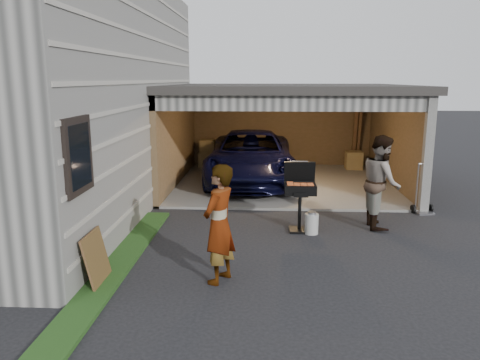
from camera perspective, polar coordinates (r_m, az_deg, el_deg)
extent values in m
plane|color=black|center=(7.85, 1.56, -10.76)|extent=(80.00, 80.00, 0.00)
cube|color=#474744|center=(12.82, -26.14, 9.60)|extent=(7.00, 11.00, 5.50)
cube|color=#193814|center=(7.34, -16.98, -12.78)|extent=(0.50, 8.00, 0.06)
cube|color=#605E59|center=(14.07, 5.33, -0.28)|extent=(6.50, 6.00, 0.06)
cube|color=#4A3B22|center=(16.75, 5.05, 6.31)|extent=(6.50, 0.15, 2.70)
cube|color=#4A3B22|center=(14.33, 18.27, 4.75)|extent=(0.15, 6.00, 2.70)
cube|color=#4A3B22|center=(14.07, -7.64, 5.13)|extent=(0.15, 6.00, 2.70)
cube|color=#2D2B28|center=(13.74, 5.57, 11.07)|extent=(6.80, 6.30, 0.20)
cube|color=#474744|center=(10.83, 6.18, 9.28)|extent=(6.50, 0.16, 0.36)
cube|color=silver|center=(12.05, 5.89, 10.05)|extent=(6.00, 2.40, 0.06)
cube|color=#474744|center=(11.53, 21.90, 2.79)|extent=(0.20, 0.18, 2.70)
cube|color=brown|center=(16.28, -3.95, 2.47)|extent=(0.60, 0.50, 0.50)
cube|color=brown|center=(16.21, -3.98, 4.12)|extent=(0.50, 0.45, 0.45)
cube|color=brown|center=(16.34, 13.70, 2.36)|extent=(0.55, 0.50, 0.60)
cube|color=#4E3D1A|center=(16.84, 14.08, 5.51)|extent=(0.24, 0.43, 2.20)
imported|color=black|center=(13.92, 1.31, 2.63)|extent=(2.55, 5.39, 1.49)
imported|color=#C8E7FC|center=(7.09, -2.56, -5.40)|extent=(0.68, 0.79, 1.84)
imported|color=#4C281E|center=(10.14, 16.82, -0.20)|extent=(0.74, 0.95, 1.95)
cube|color=black|center=(9.74, 7.21, -6.07)|extent=(0.40, 0.40, 0.05)
cylinder|color=black|center=(9.62, 7.28, -3.76)|extent=(0.07, 0.07, 0.80)
cube|color=black|center=(9.51, 7.35, -1.10)|extent=(0.63, 0.44, 0.19)
cube|color=#59595B|center=(9.49, 7.37, -0.62)|extent=(0.57, 0.38, 0.01)
cube|color=black|center=(9.71, 7.28, 0.99)|extent=(0.63, 0.11, 0.44)
cylinder|color=#B8B8B3|center=(9.57, 8.71, -5.29)|extent=(0.35, 0.35, 0.41)
cube|color=#4E3D1A|center=(7.46, -17.09, -9.19)|extent=(0.21, 0.74, 0.82)
cube|color=slate|center=(11.66, 21.58, -3.78)|extent=(0.43, 0.32, 0.04)
cylinder|color=black|center=(11.64, 20.34, -3.31)|extent=(0.09, 0.20, 0.20)
cylinder|color=black|center=(11.86, 22.20, -3.17)|extent=(0.09, 0.20, 0.20)
cylinder|color=slate|center=(11.55, 20.76, -0.86)|extent=(0.03, 0.03, 1.16)
cylinder|color=slate|center=(11.72, 22.17, -0.79)|extent=(0.03, 0.03, 1.16)
cylinder|color=slate|center=(11.53, 21.68, 1.86)|extent=(0.33, 0.11, 0.03)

